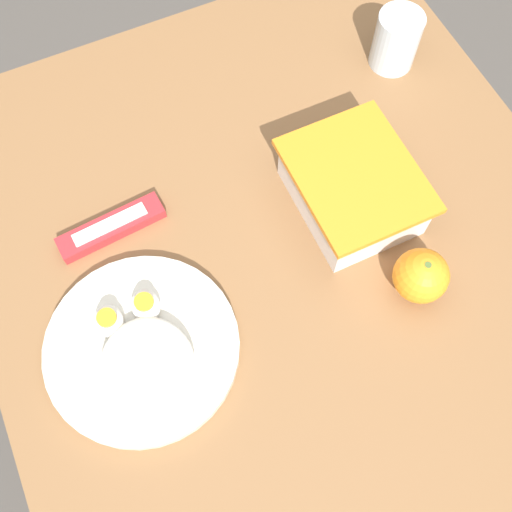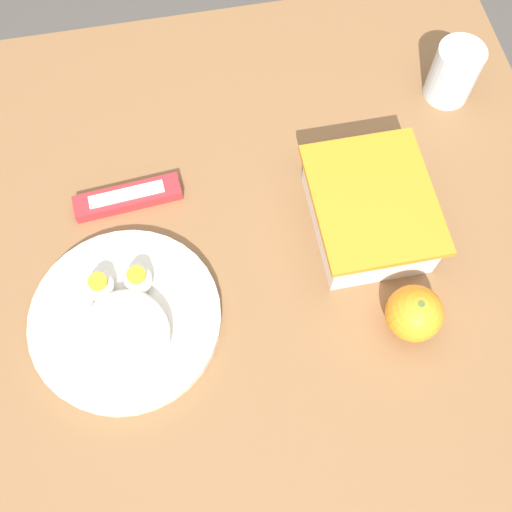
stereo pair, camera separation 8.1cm
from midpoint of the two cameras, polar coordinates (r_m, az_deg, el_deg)
The scene contains 7 objects.
ground_plane at distance 1.56m, azimuth 3.44°, elevation -12.05°, with size 10.00×10.00×0.00m, color #4C4742.
table at distance 0.93m, azimuth 5.68°, elevation -3.56°, with size 0.99×0.86×0.75m.
food_container at distance 0.85m, azimuth 13.37°, elevation 3.73°, with size 0.20×0.16×0.08m.
orange_fruit at distance 0.81m, azimuth 17.64°, elevation -5.56°, with size 0.07×0.07×0.07m.
rice_plate at distance 0.80m, azimuth -9.59°, elevation -6.51°, with size 0.26×0.26×0.05m.
candy_bar at distance 0.89m, azimuth -9.59°, elevation 5.23°, with size 0.05×0.16×0.02m.
drinking_glass at distance 1.02m, azimuth 20.59°, elevation 15.81°, with size 0.07×0.07×0.09m.
Camera 2 is at (0.31, -0.11, 1.52)m, focal length 42.00 mm.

